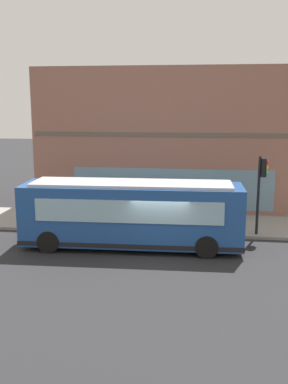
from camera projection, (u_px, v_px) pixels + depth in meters
The scene contains 9 objects.
ground at pixel (161, 253), 19.96m from camera, with size 120.00×120.00×0.00m, color #262628.
sidewalk_curb at pixel (169, 223), 24.57m from camera, with size 4.30×40.00×0.15m, color gray.
building_corner at pixel (176, 138), 28.79m from camera, with size 6.19×16.84×8.66m.
city_bus_nearside at pixel (131, 215), 20.51m from camera, with size 2.83×10.11×3.07m.
traffic_light_near_corner at pixel (262, 180), 21.78m from camera, with size 0.32×0.49×3.90m.
fire_hydrant at pixel (162, 223), 23.05m from camera, with size 0.35×0.35×0.74m.
pedestrian_near_building_entrance at pixel (233, 203), 24.90m from camera, with size 0.32×0.32×1.65m.
pedestrian_near_hydrant at pixel (64, 201), 25.13m from camera, with size 0.32×0.32×1.73m.
newspaper_vending_box at pixel (173, 209), 25.69m from camera, with size 0.44×0.43×0.90m.
Camera 1 is at (-18.97, -1.72, 6.62)m, focal length 41.84 mm.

